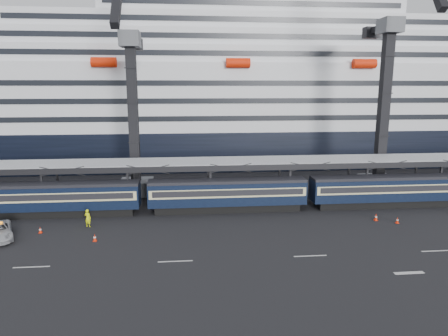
% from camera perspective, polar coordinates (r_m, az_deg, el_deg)
% --- Properties ---
extents(ground, '(260.00, 260.00, 0.00)m').
position_cam_1_polar(ground, '(41.44, 13.21, -9.79)').
color(ground, black).
rests_on(ground, ground).
extents(lane_markings, '(111.00, 4.27, 0.02)m').
position_cam_1_polar(lane_markings, '(40.47, 26.88, -11.29)').
color(lane_markings, beige).
rests_on(lane_markings, ground).
extents(train, '(133.05, 3.00, 4.05)m').
position_cam_1_polar(train, '(48.88, 4.43, -3.52)').
color(train, black).
rests_on(train, ground).
extents(canopy, '(130.00, 6.25, 5.53)m').
position_cam_1_polar(canopy, '(52.99, 8.71, 0.94)').
color(canopy, '#9FA2A7').
rests_on(canopy, ground).
extents(cruise_ship, '(214.09, 28.84, 34.00)m').
position_cam_1_polar(cruise_ship, '(83.37, 2.75, 9.76)').
color(cruise_ship, black).
rests_on(cruise_ship, ground).
extents(crane_dark_near, '(4.50, 17.75, 35.08)m').
position_cam_1_polar(crane_dark_near, '(55.65, -12.93, 8.21)').
color(crane_dark_near, '#484B50').
rests_on(crane_dark_near, ground).
extents(crane_dark_mid, '(4.50, 18.24, 39.64)m').
position_cam_1_polar(crane_dark_mid, '(60.85, 22.13, 9.27)').
color(crane_dark_mid, '#484B50').
rests_on(crane_dark_mid, ground).
extents(worker, '(0.83, 0.69, 1.95)m').
position_cam_1_polar(worker, '(45.75, -18.89, -6.77)').
color(worker, '#EFFF0D').
rests_on(worker, ground).
extents(traffic_cone_b, '(0.34, 0.34, 0.68)m').
position_cam_1_polar(traffic_cone_b, '(45.89, -24.77, -8.02)').
color(traffic_cone_b, red).
rests_on(traffic_cone_b, ground).
extents(traffic_cone_c, '(0.37, 0.37, 0.74)m').
position_cam_1_polar(traffic_cone_c, '(41.61, -17.99, -9.43)').
color(traffic_cone_c, red).
rests_on(traffic_cone_c, ground).
extents(traffic_cone_d, '(0.41, 0.41, 0.82)m').
position_cam_1_polar(traffic_cone_d, '(48.60, 20.88, -6.55)').
color(traffic_cone_d, red).
rests_on(traffic_cone_d, ground).
extents(traffic_cone_e, '(0.35, 0.35, 0.71)m').
position_cam_1_polar(traffic_cone_e, '(48.55, 23.52, -6.85)').
color(traffic_cone_e, red).
rests_on(traffic_cone_e, ground).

